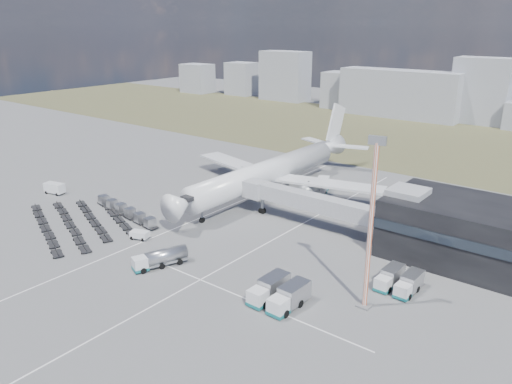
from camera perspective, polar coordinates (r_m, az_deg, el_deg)
The scene contains 16 objects.
ground at distance 93.73m, azimuth -10.01°, elevation -5.09°, with size 420.00×420.00×0.00m, color #565659.
grass_strip at distance 182.46m, azimuth 16.54°, elevation 6.14°, with size 420.00×90.00×0.01m, color brown.
lane_markings at distance 89.22m, azimuth -4.33°, elevation -6.10°, with size 47.12×110.00×0.01m.
terminal at distance 88.22m, azimuth 24.26°, elevation -4.39°, with size 30.40×16.40×11.00m.
jet_bridge at distance 96.66m, azimuth 5.27°, elevation -0.90°, with size 30.30×3.80×7.05m.
airliner at distance 114.53m, azimuth 1.88°, elevation 2.45°, with size 51.59×64.53×17.62m.
skyline at distance 218.87m, azimuth 19.70°, elevation 10.23°, with size 291.79×26.67×25.06m.
fuel_tanker at distance 82.63m, azimuth -10.90°, elevation -7.43°, with size 5.38×9.11×2.88m.
pushback_tug at distance 93.69m, azimuth -13.14°, elevation -4.82°, with size 3.33×1.87×1.49m, color silver.
utility_van at distance 124.03m, azimuth -22.03°, elevation 0.38°, with size 4.76×2.16×2.51m, color silver.
catering_truck at distance 116.88m, azimuth 7.56°, elevation 0.69°, with size 4.84×6.98×2.96m.
service_trucks_near at distance 71.23m, azimuth 2.63°, elevation -11.47°, with size 6.30×7.47×2.94m.
service_trucks_far at distance 77.66m, azimuth 16.05°, elevation -9.71°, with size 5.45×6.46×2.54m.
uld_row at distance 105.13m, azimuth -14.70°, elevation -2.08°, with size 21.22×4.68×1.92m.
baggage_dollies at distance 104.28m, azimuth -19.51°, elevation -3.19°, with size 31.22×24.08×0.77m.
floodlight_mast at distance 67.41m, azimuth 12.96°, elevation -3.81°, with size 2.30×1.87×24.18m.
Camera 1 is at (64.84, -56.39, 37.43)m, focal length 35.00 mm.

